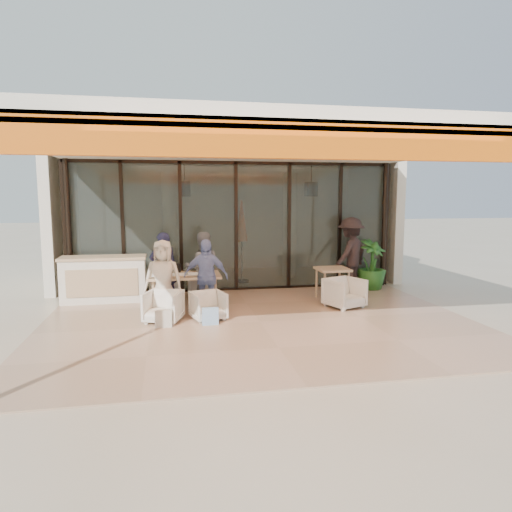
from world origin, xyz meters
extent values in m
plane|color=#C6B293|center=(0.00, 0.00, 0.00)|extent=(70.00, 70.00, 0.00)
cube|color=tan|center=(0.00, 0.00, 0.01)|extent=(8.00, 6.00, 0.01)
cube|color=silver|center=(0.00, 0.00, 3.30)|extent=(8.00, 6.00, 0.20)
cube|color=#E15C0B|center=(0.00, -2.94, 3.02)|extent=(8.00, 0.12, 0.45)
cube|color=orange|center=(0.00, -2.25, 3.14)|extent=(8.00, 1.50, 0.06)
cylinder|color=black|center=(-3.88, 2.88, 1.60)|extent=(0.12, 0.12, 3.20)
cylinder|color=black|center=(3.88, 2.88, 1.60)|extent=(0.12, 0.12, 3.20)
cube|color=#9EADA3|center=(0.00, 3.00, 1.60)|extent=(8.00, 0.03, 3.20)
cube|color=black|center=(0.00, 3.00, 0.04)|extent=(8.00, 0.10, 0.08)
cube|color=black|center=(0.00, 3.00, 3.16)|extent=(8.00, 0.10, 0.08)
cube|color=black|center=(-4.00, 3.00, 1.60)|extent=(0.08, 0.10, 3.20)
cube|color=black|center=(-2.70, 3.00, 1.60)|extent=(0.08, 0.10, 3.20)
cube|color=black|center=(-1.35, 3.00, 1.60)|extent=(0.08, 0.10, 3.20)
cube|color=black|center=(0.00, 3.00, 1.60)|extent=(0.08, 0.10, 3.20)
cube|color=black|center=(1.35, 3.00, 1.60)|extent=(0.08, 0.10, 3.20)
cube|color=black|center=(2.70, 3.00, 1.60)|extent=(0.08, 0.10, 3.20)
cube|color=black|center=(4.00, 3.00, 1.60)|extent=(0.08, 0.10, 3.20)
cube|color=silver|center=(0.00, 6.50, 1.70)|extent=(9.00, 0.25, 3.40)
cube|color=silver|center=(-4.40, 4.75, 1.70)|extent=(0.25, 3.50, 3.40)
cube|color=silver|center=(4.40, 4.75, 1.70)|extent=(0.25, 3.50, 3.40)
cube|color=silver|center=(0.00, 4.75, 3.40)|extent=(9.00, 3.50, 0.25)
cube|color=tan|center=(0.00, 4.75, 0.01)|extent=(8.00, 3.50, 0.02)
cylinder|color=silver|center=(-1.60, 4.60, 1.50)|extent=(0.40, 0.40, 3.00)
cylinder|color=silver|center=(1.80, 4.60, 1.50)|extent=(0.40, 0.40, 3.00)
cylinder|color=black|center=(-1.20, 4.20, 3.00)|extent=(0.03, 0.03, 0.70)
cube|color=black|center=(-1.20, 4.20, 2.55)|extent=(0.30, 0.30, 0.40)
sphere|color=#FFBF72|center=(-1.20, 4.20, 2.55)|extent=(0.18, 0.18, 0.18)
cylinder|color=black|center=(2.30, 4.20, 3.00)|extent=(0.03, 0.03, 0.70)
cube|color=black|center=(2.30, 4.20, 2.55)|extent=(0.30, 0.30, 0.40)
sphere|color=#FFBF72|center=(2.30, 4.20, 2.55)|extent=(0.18, 0.18, 0.18)
cylinder|color=black|center=(0.30, 4.00, 0.05)|extent=(0.40, 0.40, 0.05)
cylinder|color=black|center=(0.30, 4.00, 1.05)|extent=(0.04, 0.04, 2.10)
cone|color=orange|center=(0.30, 4.00, 1.70)|extent=(0.32, 0.32, 1.10)
cube|color=silver|center=(-3.08, 2.30, 0.50)|extent=(1.80, 0.60, 1.00)
cube|color=tan|center=(-3.08, 2.30, 1.01)|extent=(1.85, 0.65, 0.06)
cube|color=tan|center=(-3.08, 1.99, 0.50)|extent=(1.50, 0.02, 0.60)
cube|color=tan|center=(-1.35, 1.33, 0.72)|extent=(1.50, 0.90, 0.05)
cube|color=white|center=(-1.35, 1.33, 0.74)|extent=(1.30, 0.35, 0.01)
cylinder|color=tan|center=(-1.97, 1.01, 0.35)|extent=(0.06, 0.06, 0.70)
cylinder|color=tan|center=(-0.73, 1.01, 0.35)|extent=(0.06, 0.06, 0.70)
cylinder|color=tan|center=(-1.97, 1.65, 0.35)|extent=(0.06, 0.06, 0.70)
cylinder|color=tan|center=(-0.73, 1.65, 0.35)|extent=(0.06, 0.06, 0.70)
cylinder|color=white|center=(-1.80, 1.18, 0.81)|extent=(0.06, 0.06, 0.11)
cylinder|color=white|center=(-1.60, 1.53, 0.81)|extent=(0.06, 0.06, 0.11)
cylinder|color=white|center=(-1.30, 1.23, 0.81)|extent=(0.06, 0.06, 0.11)
cylinder|color=white|center=(-1.05, 1.51, 0.81)|extent=(0.06, 0.06, 0.11)
cylinder|color=white|center=(-0.85, 1.13, 0.81)|extent=(0.06, 0.06, 0.11)
cylinder|color=white|center=(-1.90, 1.38, 0.81)|extent=(0.06, 0.06, 0.11)
cylinder|color=#934215|center=(-1.90, 1.48, 0.83)|extent=(0.07, 0.07, 0.16)
cylinder|color=black|center=(-1.45, 1.61, 0.83)|extent=(0.09, 0.09, 0.17)
cylinder|color=black|center=(-1.45, 1.61, 0.93)|extent=(0.10, 0.10, 0.01)
cylinder|color=white|center=(-1.80, 1.03, 0.76)|extent=(0.22, 0.22, 0.01)
cylinder|color=white|center=(-0.90, 1.03, 0.76)|extent=(0.22, 0.22, 0.01)
cylinder|color=white|center=(-1.80, 1.65, 0.76)|extent=(0.22, 0.22, 0.01)
cylinder|color=white|center=(-0.90, 1.65, 0.76)|extent=(0.22, 0.22, 0.01)
imported|color=white|center=(-1.77, 2.28, 0.31)|extent=(0.70, 0.67, 0.62)
imported|color=white|center=(-0.93, 2.28, 0.30)|extent=(0.60, 0.56, 0.61)
imported|color=white|center=(-1.77, 0.38, 0.33)|extent=(0.80, 0.78, 0.66)
imported|color=white|center=(-0.93, 0.38, 0.31)|extent=(0.72, 0.70, 0.61)
imported|color=#181B36|center=(-1.77, 1.78, 0.80)|extent=(0.61, 0.42, 1.60)
imported|color=slate|center=(-0.93, 1.78, 0.80)|extent=(0.80, 0.63, 1.59)
imported|color=beige|center=(-1.77, 0.88, 0.76)|extent=(0.82, 0.61, 1.52)
imported|color=#6A74B1|center=(-0.93, 0.88, 0.76)|extent=(0.95, 0.54, 1.52)
cube|color=silver|center=(-1.77, -0.02, 0.17)|extent=(0.30, 0.10, 0.34)
cube|color=#99BFD8|center=(-0.93, -0.02, 0.17)|extent=(0.30, 0.10, 0.34)
cube|color=tan|center=(1.99, 1.53, 0.72)|extent=(0.70, 0.70, 0.05)
cylinder|color=tan|center=(1.71, 1.25, 0.35)|extent=(0.05, 0.05, 0.70)
cylinder|color=tan|center=(2.27, 1.25, 0.35)|extent=(0.05, 0.05, 0.70)
cylinder|color=tan|center=(1.71, 1.81, 0.35)|extent=(0.05, 0.05, 0.70)
cylinder|color=tan|center=(2.27, 1.81, 0.35)|extent=(0.05, 0.05, 0.70)
imported|color=white|center=(1.99, 0.78, 0.36)|extent=(0.88, 0.86, 0.71)
imported|color=black|center=(2.83, 2.52, 0.92)|extent=(1.36, 1.26, 1.84)
imported|color=#1E5919|center=(3.38, 2.47, 0.64)|extent=(0.96, 0.96, 1.28)
camera|label=1|loc=(-1.64, -8.14, 2.37)|focal=32.00mm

